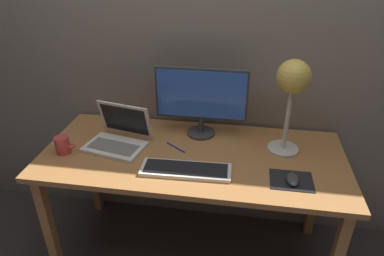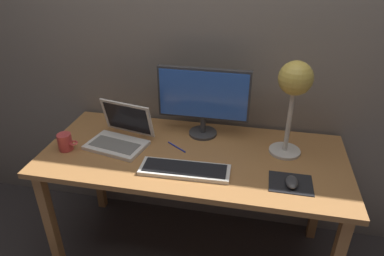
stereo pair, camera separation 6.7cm
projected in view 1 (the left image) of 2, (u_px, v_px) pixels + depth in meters
ground_plane at (193, 251)px, 2.19m from camera, size 4.80×4.80×0.00m
back_wall at (204, 29)px, 1.91m from camera, size 4.80×0.06×2.60m
desk at (193, 165)px, 1.87m from camera, size 1.60×0.70×0.74m
monitor at (201, 97)px, 1.90m from camera, size 0.51×0.16×0.40m
keyboard_main at (186, 170)px, 1.68m from camera, size 0.44×0.15×0.03m
laptop at (120, 134)px, 1.89m from camera, size 0.36×0.31×0.22m
desk_lamp at (293, 84)px, 1.68m from camera, size 0.17×0.17×0.50m
mousepad at (291, 180)px, 1.62m from camera, size 0.20×0.16×0.00m
mouse at (293, 179)px, 1.60m from camera, size 0.06×0.10×0.03m
coffee_mug at (63, 145)px, 1.81m from camera, size 0.11×0.08×0.09m
pen at (176, 147)px, 1.87m from camera, size 0.12×0.09×0.01m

